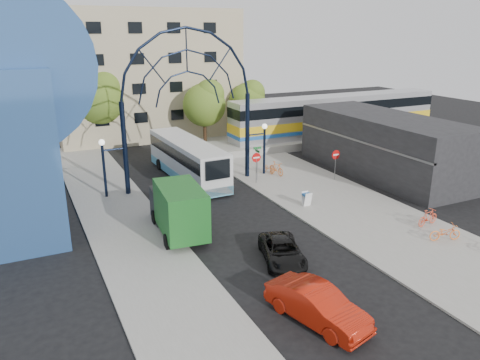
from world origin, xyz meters
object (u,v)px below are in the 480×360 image
street_name_sign (257,156)px  train_car (336,115)px  do_not_enter_sign (336,158)px  tree_north_b (100,97)px  bike_far_b (428,217)px  tree_north_a (206,102)px  sandwich_board (307,197)px  bike_near_b (276,168)px  gateway_arch (187,76)px  black_suv (282,251)px  stop_sign (256,160)px  red_sedan (317,305)px  bike_far_c (445,232)px  tree_north_c (248,100)px  bike_near_a (268,168)px  city_bus (187,159)px  green_truck (178,208)px

street_name_sign → train_car: (14.80, 9.40, 0.77)m
do_not_enter_sign → tree_north_b: bearing=126.7°
street_name_sign → bike_far_b: 13.95m
tree_north_a → bike_far_b: size_ratio=3.96×
sandwich_board → bike_near_b: bearing=76.2°
gateway_arch → bike_near_b: size_ratio=7.45×
black_suv → stop_sign: bearing=86.4°
tree_north_b → red_sedan: (2.40, -35.40, -4.47)m
stop_sign → bike_near_b: bearing=25.8°
stop_sign → tree_north_a: tree_north_a is taller
do_not_enter_sign → red_sedan: (-12.47, -15.48, -1.18)m
do_not_enter_sign → bike_far_c: bearing=-95.9°
train_car → tree_north_c: bearing=143.0°
stop_sign → bike_near_a: (2.24, 2.00, -1.46)m
gateway_arch → street_name_sign: 8.38m
tree_north_c → red_sedan: (-13.60, -33.40, -3.48)m
city_bus → bike_far_c: bearing=-64.8°
black_suv → green_truck: bearing=140.7°
stop_sign → green_truck: bearing=-144.1°
bike_near_b → bike_far_c: bearing=-89.6°
tree_north_b → bike_far_c: bearing=-67.1°
gateway_arch → stop_sign: 8.37m
gateway_arch → bike_near_a: 10.67m
sandwich_board → black_suv: 8.34m
stop_sign → bike_far_c: size_ratio=1.32×
do_not_enter_sign → train_car: (9.00, 12.00, 0.93)m
stop_sign → street_name_sign: (0.40, 0.60, 0.14)m
bike_near_a → bike_near_b: bike_near_b is taller
gateway_arch → bike_near_a: gateway_arch is taller
gateway_arch → bike_far_b: (10.54, -14.20, -7.91)m
train_car → bike_far_b: bearing=-113.1°
gateway_arch → green_truck: size_ratio=2.08×
stop_sign → bike_far_b: bearing=-64.8°
sandwich_board → city_bus: 11.19m
red_sedan → bike_far_c: bearing=0.9°
black_suv → bike_far_c: size_ratio=2.28×
street_name_sign → bike_near_a: 2.81m
black_suv → tree_north_c: bearing=84.6°
tree_north_a → do_not_enter_sign: bearing=-73.0°
do_not_enter_sign → tree_north_c: tree_north_c is taller
tree_north_a → tree_north_b: size_ratio=0.88×
bike_far_c → tree_north_c: bearing=13.3°
tree_north_a → street_name_sign: bearing=-94.0°
black_suv → sandwich_board: bearing=65.6°
tree_north_c → bike_far_c: bearing=-94.5°
green_truck → stop_sign: bearing=41.1°
black_suv → street_name_sign: bearing=85.8°
gateway_arch → green_truck: 11.44m
stop_sign → red_sedan: (-6.27, -17.48, -1.20)m
green_truck → bike_far_c: (13.56, -8.01, -0.99)m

